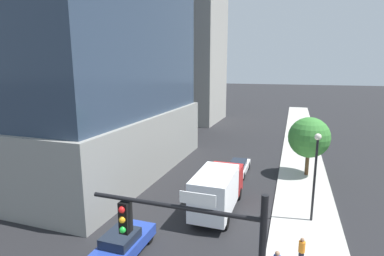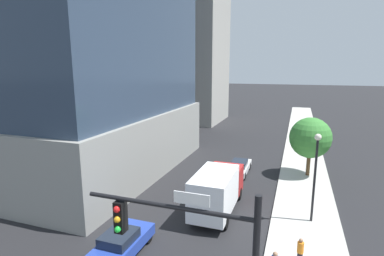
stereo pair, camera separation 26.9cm
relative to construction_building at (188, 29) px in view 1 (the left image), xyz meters
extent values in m
cube|color=#B2AFA8|center=(21.32, -32.68, -17.66)|extent=(4.51, 120.00, 0.15)
cube|color=gray|center=(-2.77, -31.47, -14.71)|extent=(22.13, 22.90, 6.05)
cube|color=#9E9B93|center=(-0.02, 0.03, -1.42)|extent=(12.46, 13.44, 32.63)
cube|color=gold|center=(3.72, -4.00, 1.78)|extent=(0.90, 0.90, 39.04)
cylinder|color=black|center=(16.76, -49.26, -11.36)|extent=(5.41, 0.14, 0.14)
cube|color=black|center=(15.15, -49.26, -11.99)|extent=(0.32, 0.36, 1.05)
sphere|color=red|center=(15.15, -49.45, -11.65)|extent=(0.22, 0.22, 0.22)
sphere|color=orange|center=(15.15, -49.45, -11.99)|extent=(0.22, 0.22, 0.22)
sphere|color=green|center=(15.15, -49.45, -12.33)|extent=(0.22, 0.22, 0.22)
cube|color=white|center=(17.57, -49.26, -11.01)|extent=(1.10, 0.04, 0.36)
cylinder|color=black|center=(21.68, -36.30, -14.73)|extent=(0.16, 0.16, 5.71)
sphere|color=silver|center=(21.68, -36.30, -11.70)|extent=(0.44, 0.44, 0.44)
cylinder|color=brown|center=(21.65, -26.76, -16.45)|extent=(0.36, 0.36, 2.28)
sphere|color=#387F33|center=(21.65, -26.76, -13.85)|extent=(3.90, 3.90, 3.90)
cube|color=silver|center=(15.20, -28.12, -17.15)|extent=(1.70, 4.78, 0.56)
cube|color=#19212D|center=(15.20, -28.38, -16.61)|extent=(1.43, 2.14, 0.51)
cylinder|color=black|center=(14.45, -26.49, -17.38)|extent=(0.22, 0.72, 0.72)
cylinder|color=black|center=(15.95, -26.49, -17.38)|extent=(0.22, 0.72, 0.72)
cylinder|color=black|center=(14.45, -29.74, -17.38)|extent=(0.22, 0.72, 0.72)
cylinder|color=black|center=(15.95, -29.74, -17.38)|extent=(0.22, 0.72, 0.72)
cube|color=#233D9E|center=(11.42, -43.59, -17.12)|extent=(1.92, 4.28, 0.67)
cube|color=#19212D|center=(11.42, -43.96, -16.52)|extent=(1.61, 1.97, 0.53)
cylinder|color=black|center=(10.58, -42.13, -17.41)|extent=(0.22, 0.66, 0.66)
cylinder|color=black|center=(12.27, -42.13, -17.41)|extent=(0.22, 0.66, 0.66)
cube|color=#B21E1E|center=(15.20, -34.20, -16.10)|extent=(2.49, 1.97, 2.11)
cube|color=white|center=(15.20, -37.80, -15.79)|extent=(2.49, 4.92, 2.71)
cylinder|color=black|center=(14.10, -34.20, -17.25)|extent=(0.30, 0.97, 0.97)
cylinder|color=black|center=(16.30, -34.20, -17.25)|extent=(0.30, 0.97, 0.97)
cylinder|color=black|center=(14.10, -39.03, -17.25)|extent=(0.30, 0.97, 0.97)
cylinder|color=black|center=(16.30, -39.03, -17.25)|extent=(0.30, 0.97, 0.97)
sphere|color=#997051|center=(19.75, -43.53, -15.96)|extent=(0.23, 0.23, 0.23)
cylinder|color=orange|center=(20.92, -41.62, -16.52)|extent=(0.34, 0.34, 0.59)
sphere|color=#997051|center=(20.92, -41.62, -16.12)|extent=(0.21, 0.21, 0.21)
camera|label=1|loc=(20.02, -56.99, -7.30)|focal=28.16mm
camera|label=2|loc=(20.27, -56.90, -7.30)|focal=28.16mm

